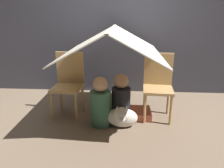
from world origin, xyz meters
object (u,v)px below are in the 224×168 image
chair_right (158,84)px  person_second (121,101)px  person_front (101,104)px  chair_left (69,82)px  dog (122,117)px

chair_right → person_second: bearing=-153.8°
chair_right → person_front: 0.82m
chair_right → person_second: size_ratio=1.33×
chair_left → dog: 0.90m
chair_left → chair_right: bearing=3.7°
dog → chair_right: bearing=38.7°
chair_right → chair_left: bearing=-175.7°
chair_left → chair_right: (1.22, -0.00, 0.00)m
person_second → dog: size_ratio=1.67×
chair_right → dog: 0.69m
chair_right → dog: size_ratio=2.22×
person_second → dog: 0.23m
chair_left → person_second: 0.78m
person_front → person_second: person_second is taller
chair_left → person_front: (0.48, -0.30, -0.19)m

